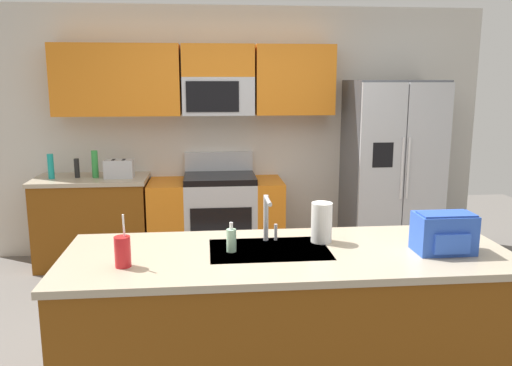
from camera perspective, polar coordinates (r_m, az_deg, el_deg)
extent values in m
plane|color=#66605B|center=(3.91, 0.51, -17.05)|extent=(9.00, 9.00, 0.00)
cube|color=beige|center=(5.61, -1.81, 5.58)|extent=(5.20, 0.10, 2.60)
cube|color=orange|center=(5.48, -17.82, 10.68)|extent=(0.70, 0.32, 0.70)
cube|color=orange|center=(5.39, -11.25, 11.00)|extent=(0.54, 0.32, 0.70)
cube|color=orange|center=(5.44, 4.21, 11.18)|extent=(0.80, 0.32, 0.70)
cube|color=#B7BABF|center=(5.37, -4.16, 9.47)|extent=(0.72, 0.32, 0.38)
cube|color=black|center=(5.20, -4.78, 9.41)|extent=(0.52, 0.01, 0.30)
cube|color=orange|center=(5.37, -4.22, 13.21)|extent=(0.72, 0.32, 0.32)
cube|color=brown|center=(5.53, -17.34, -4.18)|extent=(1.08, 0.60, 0.86)
cube|color=tan|center=(5.44, -17.62, 0.40)|extent=(1.11, 0.63, 0.04)
cube|color=#B7BABF|center=(5.42, -3.93, -4.12)|extent=(0.72, 0.60, 0.84)
cube|color=black|center=(5.12, -3.83, -4.70)|extent=(0.60, 0.01, 0.36)
cube|color=black|center=(5.32, -4.00, 0.56)|extent=(0.72, 0.60, 0.06)
cube|color=#B7BABF|center=(5.56, -4.10, 2.39)|extent=(0.72, 0.06, 0.20)
cube|color=orange|center=(5.43, -9.65, -4.22)|extent=(0.36, 0.60, 0.84)
cube|color=orange|center=(5.45, 1.34, -3.99)|extent=(0.28, 0.60, 0.84)
cube|color=#4C4F54|center=(5.59, 14.49, 1.33)|extent=(0.90, 0.70, 1.85)
cube|color=#B7BABF|center=(5.18, 13.54, 0.60)|extent=(0.44, 0.04, 1.81)
cube|color=#B7BABF|center=(5.34, 18.11, 0.67)|extent=(0.44, 0.04, 1.81)
cylinder|color=silver|center=(5.20, 15.72, 1.57)|extent=(0.02, 0.02, 0.60)
cylinder|color=silver|center=(5.22, 16.34, 1.57)|extent=(0.02, 0.02, 0.60)
cube|color=black|center=(5.12, 13.73, 2.99)|extent=(0.20, 0.00, 0.24)
cube|color=brown|center=(3.16, 3.40, -15.60)|extent=(2.48, 0.87, 0.86)
cube|color=tan|center=(2.98, 3.51, -7.86)|extent=(2.52, 0.91, 0.04)
cube|color=#B7BABF|center=(3.01, 1.46, -7.54)|extent=(0.68, 0.44, 0.03)
cube|color=#B7BABF|center=(5.31, -14.77, 1.52)|extent=(0.28, 0.16, 0.18)
cube|color=black|center=(5.31, -15.35, 2.44)|extent=(0.03, 0.11, 0.01)
cube|color=black|center=(5.29, -14.28, 2.47)|extent=(0.03, 0.11, 0.01)
cylinder|color=black|center=(5.44, -19.02, 1.55)|extent=(0.05, 0.05, 0.19)
cylinder|color=teal|center=(5.47, -21.55, 1.71)|extent=(0.06, 0.06, 0.24)
cylinder|color=green|center=(5.38, -17.23, 1.99)|extent=(0.06, 0.06, 0.27)
cylinder|color=#B7BABF|center=(3.13, 1.09, -3.85)|extent=(0.03, 0.03, 0.28)
cylinder|color=#B7BABF|center=(3.00, 1.32, -1.95)|extent=(0.02, 0.20, 0.02)
cylinder|color=#B7BABF|center=(3.16, 2.17, -5.39)|extent=(0.02, 0.02, 0.10)
cylinder|color=red|center=(2.80, -14.40, -7.30)|extent=(0.08, 0.08, 0.16)
cylinder|color=white|center=(2.76, -14.28, -4.71)|extent=(0.01, 0.03, 0.14)
cylinder|color=#A5D8B2|center=(2.95, -2.72, -6.30)|extent=(0.06, 0.06, 0.13)
cylinder|color=white|center=(2.93, -2.73, -4.71)|extent=(0.02, 0.02, 0.04)
cylinder|color=white|center=(3.13, 7.20, -4.30)|extent=(0.12, 0.12, 0.24)
cube|color=blue|center=(3.12, 19.86, -5.17)|extent=(0.32, 0.20, 0.22)
cube|color=#2749A9|center=(3.07, 20.15, -3.39)|extent=(0.30, 0.14, 0.03)
cube|color=blue|center=(3.03, 20.66, -6.26)|extent=(0.20, 0.03, 0.11)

